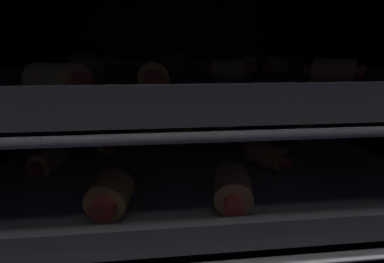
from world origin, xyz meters
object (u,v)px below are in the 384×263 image
(pig_in_blanket_lower_7, at_px, (102,141))
(pig_in_blanket_lower_9, at_px, (300,130))
(oven_rack_lower, at_px, (192,158))
(pig_in_blanket_upper_8, at_px, (59,82))
(pig_in_blanket_upper_4, at_px, (274,66))
(pig_in_blanket_lower_5, at_px, (265,155))
(pig_in_blanket_upper_5, at_px, (113,64))
(pig_in_blanket_upper_0, at_px, (333,71))
(pig_in_blanket_lower_1, at_px, (110,195))
(pig_in_blanket_lower_3, at_px, (256,142))
(pig_in_blanket_upper_3, at_px, (89,67))
(pig_in_blanket_upper_7, at_px, (85,62))
(pig_in_blanket_upper_6, at_px, (174,63))
(oven_rack_upper, at_px, (192,89))
(pig_in_blanket_upper_2, at_px, (242,67))
(pig_in_blanket_lower_8, at_px, (233,189))
(pig_in_blanket_upper_9, at_px, (251,65))
(pig_in_blanket_lower_0, at_px, (225,131))
(pig_in_blanket_upper_1, at_px, (153,77))
(baking_tray_lower, at_px, (192,151))
(pig_in_blanket_lower_6, at_px, (178,136))
(baking_tray_upper, at_px, (192,82))
(pig_in_blanket_upper_11, at_px, (253,63))
(pig_in_blanket_lower_4, at_px, (48,161))
(pig_in_blanket_upper_10, at_px, (229,70))

(pig_in_blanket_lower_7, distance_m, pig_in_blanket_lower_9, 0.29)
(oven_rack_lower, bearing_deg, pig_in_blanket_upper_8, -131.25)
(pig_in_blanket_upper_4, bearing_deg, pig_in_blanket_lower_5, -113.22)
(pig_in_blanket_upper_5, bearing_deg, pig_in_blanket_upper_0, -33.56)
(pig_in_blanket_lower_1, xyz_separation_m, pig_in_blanket_lower_3, (0.17, 0.11, -0.00))
(pig_in_blanket_upper_3, relative_size, pig_in_blanket_upper_7, 0.80)
(pig_in_blanket_lower_9, bearing_deg, pig_in_blanket_upper_6, 151.80)
(oven_rack_upper, relative_size, pig_in_blanket_upper_2, 9.15)
(pig_in_blanket_lower_7, xyz_separation_m, pig_in_blanket_upper_8, (0.01, -0.13, 0.10))
(pig_in_blanket_lower_8, height_order, pig_in_blanket_upper_0, pig_in_blanket_upper_0)
(pig_in_blanket_upper_9, bearing_deg, pig_in_blanket_lower_1, -130.59)
(pig_in_blanket_lower_0, distance_m, pig_in_blanket_upper_1, 0.18)
(baking_tray_lower, xyz_separation_m, pig_in_blanket_lower_8, (0.02, -0.13, 0.02))
(pig_in_blanket_lower_6, bearing_deg, pig_in_blanket_lower_7, -174.47)
(pig_in_blanket_lower_7, height_order, pig_in_blanket_lower_9, pig_in_blanket_lower_9)
(pig_in_blanket_lower_9, relative_size, pig_in_blanket_upper_9, 0.94)
(pig_in_blanket_upper_7, height_order, pig_in_blanket_upper_8, pig_in_blanket_upper_7)
(baking_tray_upper, height_order, pig_in_blanket_upper_6, pig_in_blanket_upper_6)
(pig_in_blanket_upper_0, bearing_deg, pig_in_blanket_upper_7, 150.22)
(pig_in_blanket_lower_0, relative_size, pig_in_blanket_upper_0, 1.01)
(pig_in_blanket_upper_0, bearing_deg, pig_in_blanket_upper_1, -170.19)
(baking_tray_lower, xyz_separation_m, pig_in_blanket_upper_11, (0.12, 0.13, 0.12))
(pig_in_blanket_upper_6, height_order, pig_in_blanket_upper_8, pig_in_blanket_upper_6)
(pig_in_blanket_lower_4, xyz_separation_m, pig_in_blanket_upper_10, (0.21, 0.04, 0.10))
(pig_in_blanket_upper_3, bearing_deg, baking_tray_upper, -18.58)
(pig_in_blanket_upper_0, bearing_deg, oven_rack_lower, 158.62)
(pig_in_blanket_lower_4, height_order, pig_in_blanket_upper_10, pig_in_blanket_upper_10)
(pig_in_blanket_lower_1, distance_m, pig_in_blanket_upper_3, 0.21)
(pig_in_blanket_lower_1, xyz_separation_m, pig_in_blanket_upper_10, (0.13, 0.12, 0.09))
(pig_in_blanket_lower_5, bearing_deg, pig_in_blanket_lower_7, 161.76)
(pig_in_blanket_upper_1, bearing_deg, pig_in_blanket_lower_3, 29.00)
(pig_in_blanket_lower_8, relative_size, pig_in_blanket_upper_11, 1.18)
(pig_in_blanket_lower_8, bearing_deg, baking_tray_lower, 100.32)
(oven_rack_upper, xyz_separation_m, pig_in_blanket_upper_11, (0.12, 0.13, 0.03))
(pig_in_blanket_upper_0, relative_size, pig_in_blanket_upper_2, 1.03)
(baking_tray_upper, bearing_deg, pig_in_blanket_upper_10, -17.93)
(pig_in_blanket_lower_5, bearing_deg, pig_in_blanket_lower_8, -129.63)
(pig_in_blanket_lower_9, relative_size, pig_in_blanket_upper_11, 0.98)
(pig_in_blanket_upper_7, distance_m, pig_in_blanket_upper_11, 0.29)
(pig_in_blanket_lower_3, bearing_deg, oven_rack_upper, 166.49)
(baking_tray_lower, bearing_deg, pig_in_blanket_lower_8, -79.68)
(pig_in_blanket_upper_5, bearing_deg, pig_in_blanket_upper_8, -86.60)
(pig_in_blanket_upper_1, distance_m, pig_in_blanket_upper_2, 0.17)
(pig_in_blanket_lower_5, distance_m, pig_in_blanket_upper_8, 0.22)
(pig_in_blanket_lower_0, relative_size, pig_in_blanket_upper_2, 1.04)
(pig_in_blanket_upper_3, relative_size, pig_in_blanket_upper_6, 0.81)
(baking_tray_upper, relative_size, pig_in_blanket_upper_4, 9.05)
(baking_tray_upper, relative_size, pig_in_blanket_upper_6, 7.59)
(pig_in_blanket_lower_7, distance_m, pig_in_blanket_upper_7, 0.16)
(pig_in_blanket_lower_7, bearing_deg, pig_in_blanket_upper_5, 90.08)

